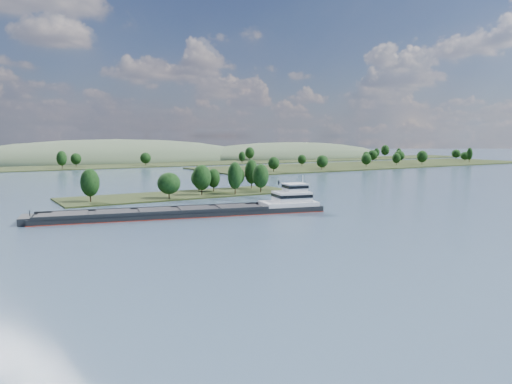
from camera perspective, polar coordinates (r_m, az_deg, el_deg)
ground at (r=160.45m, az=-0.07°, el=-2.60°), size 1800.00×1800.00×0.00m
tree_island at (r=213.79m, az=-6.89°, el=0.76°), size 100.00×30.00×14.96m
right_bank at (r=445.72m, az=13.68°, el=3.12°), size 320.00×90.00×15.24m
back_shoreline at (r=425.78m, az=-18.94°, el=2.79°), size 900.00×60.00×16.05m
hill_east at (r=594.49m, az=3.92°, el=3.97°), size 260.00×140.00×36.00m
hill_west at (r=535.38m, az=-15.86°, el=3.48°), size 320.00×160.00×44.00m
cargo_barge at (r=160.49m, az=-6.13°, el=-2.06°), size 93.54×32.18×12.64m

